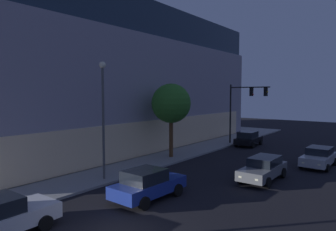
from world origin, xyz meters
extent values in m
cube|color=#4C4C51|center=(15.73, 22.97, 0.07)|extent=(36.29, 27.36, 0.15)
cube|color=#FDDAA6|center=(15.73, 9.69, 1.71)|extent=(32.30, 0.60, 3.12)
cube|color=#98909F|center=(15.73, 22.97, 5.67)|extent=(35.89, 26.96, 11.03)
cube|color=#223345|center=(15.73, 22.97, 12.83)|extent=(35.17, 26.42, 3.29)
cylinder|color=black|center=(23.65, 6.37, 3.47)|extent=(0.18, 0.18, 6.64)
cylinder|color=black|center=(23.50, 4.09, 6.45)|extent=(0.41, 4.56, 0.12)
cube|color=black|center=(23.49, 3.86, 5.95)|extent=(0.34, 0.34, 0.90)
sphere|color=red|center=(23.48, 3.68, 5.67)|extent=(0.18, 0.18, 0.18)
cube|color=black|center=(23.39, 2.27, 5.95)|extent=(0.34, 0.34, 0.90)
sphere|color=yellow|center=(23.38, 2.09, 5.95)|extent=(0.18, 0.18, 0.18)
cylinder|color=#4F4F4F|center=(5.01, 6.51, 3.82)|extent=(0.16, 0.16, 7.33)
sphere|color=#F9EFC6|center=(5.01, 6.51, 7.63)|extent=(0.44, 0.44, 0.44)
cylinder|color=brown|center=(13.36, 7.15, 1.84)|extent=(0.35, 0.35, 3.37)
sphere|color=#307023|center=(13.36, 7.15, 4.92)|extent=(3.49, 3.49, 3.49)
cube|color=silver|center=(-2.88, 3.77, 0.67)|extent=(4.48, 1.99, 0.68)
cube|color=#F9F4CC|center=(-0.70, 4.38, 0.67)|extent=(0.12, 0.20, 0.12)
cube|color=#F9F4CC|center=(-0.69, 3.21, 0.67)|extent=(0.12, 0.20, 0.12)
cylinder|color=black|center=(-1.50, 4.76, 0.33)|extent=(0.66, 0.25, 0.65)
cylinder|color=black|center=(-1.48, 2.81, 0.33)|extent=(0.66, 0.25, 0.65)
cube|color=navy|center=(4.15, 1.88, 0.68)|extent=(4.50, 2.09, 0.67)
cube|color=black|center=(3.82, 1.89, 1.36)|extent=(2.17, 1.81, 0.67)
cube|color=#F9F4CC|center=(6.33, 2.37, 0.68)|extent=(0.13, 0.20, 0.12)
cube|color=#F9F4CC|center=(6.29, 1.22, 0.68)|extent=(0.13, 0.20, 0.12)
cylinder|color=black|center=(5.56, 2.78, 0.35)|extent=(0.70, 0.27, 0.69)
cylinder|color=black|center=(5.48, 0.87, 0.35)|extent=(0.70, 0.27, 0.69)
cylinder|color=black|center=(2.81, 2.89, 0.35)|extent=(0.70, 0.27, 0.69)
cylinder|color=black|center=(2.74, 0.97, 0.35)|extent=(0.70, 0.27, 0.69)
cube|color=slate|center=(11.42, -1.87, 0.67)|extent=(4.77, 1.82, 0.64)
cube|color=black|center=(11.78, -1.87, 1.27)|extent=(2.50, 1.61, 0.56)
cube|color=#F9F4CC|center=(9.09, -2.36, 0.67)|extent=(0.12, 0.20, 0.12)
cube|color=#F9F4CC|center=(9.11, -1.31, 0.67)|extent=(0.12, 0.20, 0.12)
cylinder|color=black|center=(9.94, -2.72, 0.35)|extent=(0.69, 0.25, 0.69)
cylinder|color=black|center=(9.96, -0.97, 0.35)|extent=(0.69, 0.25, 0.69)
cylinder|color=black|center=(12.88, -2.76, 0.35)|extent=(0.69, 0.25, 0.69)
cylinder|color=black|center=(12.90, -1.01, 0.35)|extent=(0.69, 0.25, 0.69)
cube|color=#B7BABF|center=(17.82, -4.02, 0.63)|extent=(4.41, 1.99, 0.67)
cube|color=black|center=(18.15, -4.03, 1.25)|extent=(2.17, 1.73, 0.56)
cube|color=#F9F4CC|center=(15.68, -4.50, 0.63)|extent=(0.13, 0.20, 0.12)
cube|color=#F9F4CC|center=(15.72, -3.39, 0.63)|extent=(0.13, 0.20, 0.12)
cylinder|color=black|center=(16.44, -4.89, 0.30)|extent=(0.61, 0.26, 0.60)
cylinder|color=black|center=(16.51, -3.05, 0.30)|extent=(0.61, 0.26, 0.60)
cylinder|color=black|center=(19.14, -4.99, 0.30)|extent=(0.61, 0.26, 0.60)
cylinder|color=black|center=(19.20, -3.15, 0.30)|extent=(0.61, 0.26, 0.60)
cube|color=black|center=(23.82, 4.21, 0.63)|extent=(4.25, 2.06, 0.62)
cube|color=black|center=(23.50, 4.20, 1.28)|extent=(2.33, 1.78, 0.68)
cube|color=#F9F4CC|center=(25.82, 4.87, 0.63)|extent=(0.13, 0.21, 0.12)
cube|color=#F9F4CC|center=(25.88, 3.75, 0.63)|extent=(0.13, 0.21, 0.12)
cylinder|color=black|center=(25.06, 5.20, 0.32)|extent=(0.65, 0.27, 0.64)
cylinder|color=black|center=(25.15, 3.34, 0.32)|extent=(0.65, 0.27, 0.64)
cylinder|color=black|center=(22.48, 5.08, 0.32)|extent=(0.65, 0.27, 0.64)
cylinder|color=black|center=(22.57, 3.22, 0.32)|extent=(0.65, 0.27, 0.64)
camera|label=1|loc=(-8.41, -8.93, 5.82)|focal=32.83mm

